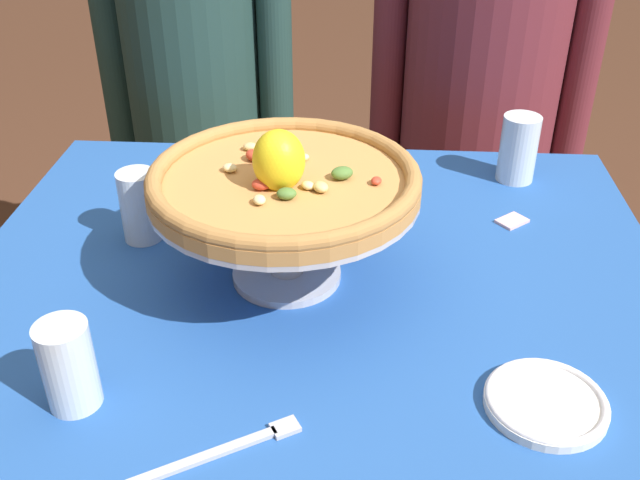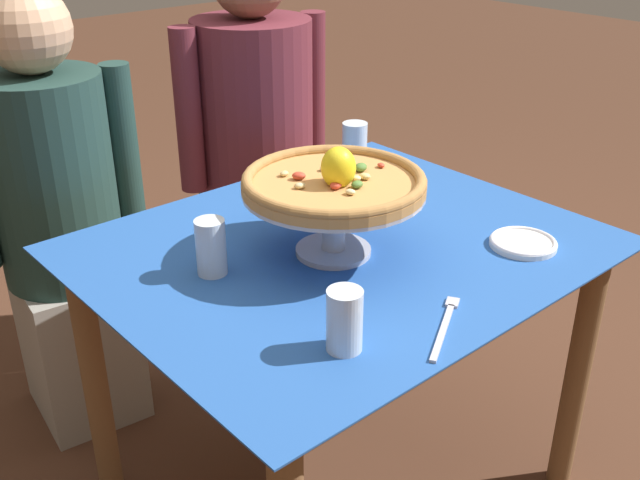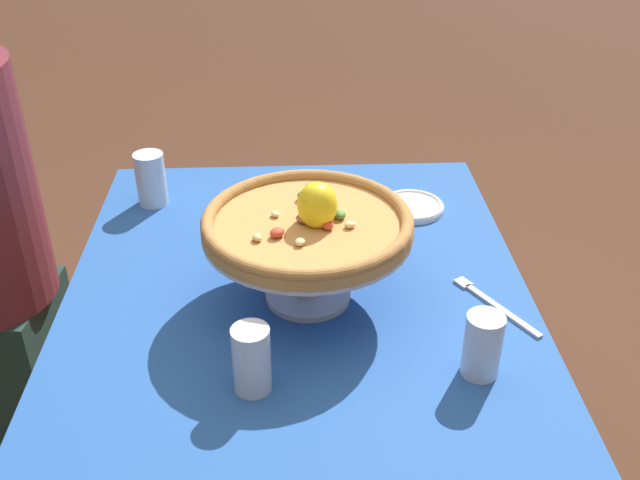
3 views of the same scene
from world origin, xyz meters
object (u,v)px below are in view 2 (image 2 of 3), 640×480
Objects in this scene: water_glass_side_left at (211,251)px; sugar_packet at (389,185)px; diner_left at (61,229)px; pizza at (334,181)px; water_glass_back_right at (355,147)px; water_glass_front_left at (344,324)px; pizza_stand at (334,208)px; side_plate at (523,243)px; diner_right at (256,150)px; dinner_fork at (445,324)px.

sugar_packet is at bearing 8.35° from water_glass_side_left.
water_glass_side_left is 0.69m from diner_left.
water_glass_back_right is (0.40, 0.35, -0.11)m from pizza.
water_glass_back_right is 0.89m from water_glass_front_left.
diner_left is (-0.70, 0.41, -0.18)m from water_glass_back_right.
sugar_packet is at bearing -99.98° from water_glass_back_right.
sugar_packet is (0.61, 0.09, -0.05)m from water_glass_side_left.
pizza is 7.70× the size of sugar_packet.
sugar_packet is at bearing 27.07° from pizza_stand.
side_plate is at bearing -36.69° from pizza_stand.
pizza_stand is 3.34× the size of water_glass_front_left.
diner_right is (0.05, 1.06, -0.08)m from side_plate.
diner_right is (-0.01, 0.45, -0.13)m from water_glass_back_right.
dinner_fork is (0.19, -0.07, -0.05)m from water_glass_front_left.
diner_right is at bearing 64.37° from pizza.
sugar_packet is at bearing 38.18° from water_glass_front_left.
water_glass_side_left is 0.69m from water_glass_back_right.
pizza is 0.31× the size of diner_left.
pizza reaches higher than pizza_stand.
side_plate is at bearing -93.85° from sugar_packet.
sugar_packet is 0.04× the size of diner_right.
diner_left reaches higher than water_glass_front_left.
water_glass_back_right is at bearing 84.47° from side_plate.
water_glass_back_right reaches higher than dinner_fork.
water_glass_back_right is at bearing 21.59° from water_glass_side_left.
diner_left is (-0.30, 0.77, -0.29)m from pizza.
diner_right reaches higher than sugar_packet.
diner_left reaches higher than dinner_fork.
water_glass_back_right is 0.47m from diner_right.
water_glass_back_right is at bearing 41.63° from pizza_stand.
pizza is at bearing -68.52° from diner_left.
diner_left is at bearing 103.29° from dinner_fork.
sugar_packet is (0.59, 0.47, -0.05)m from water_glass_front_left.
sugar_packet is 0.89m from diner_left.
pizza reaches higher than water_glass_side_left.
water_glass_front_left is 0.57m from side_plate.
diner_right is (0.63, 0.71, -0.12)m from water_glass_side_left.
pizza is 0.92m from diner_right.
pizza_stand reaches higher than water_glass_side_left.
water_glass_side_left is at bearing -171.65° from sugar_packet.
water_glass_side_left is at bearing 158.45° from pizza_stand.
water_glass_front_left is at bearing -134.61° from water_glass_back_right.
pizza_stand is 3.23× the size of water_glass_side_left.
sugar_packet is at bearing 86.15° from side_plate.
water_glass_side_left reaches higher than sugar_packet.
dinner_fork is at bearing -96.36° from pizza.
pizza_stand is at bearing 83.63° from dinner_fork.
pizza_stand is 0.27m from water_glass_side_left.
water_glass_back_right is at bearing -30.62° from diner_left.
pizza is 0.30× the size of diner_right.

